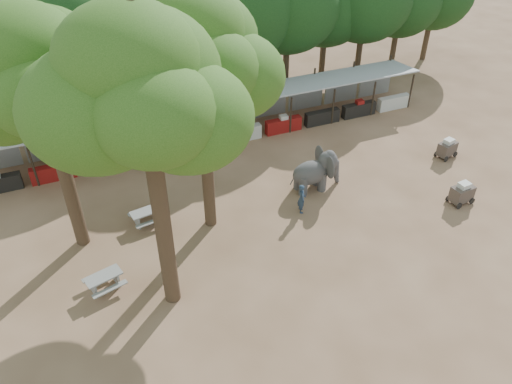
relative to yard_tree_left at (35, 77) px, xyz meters
name	(u,v)px	position (x,y,z in m)	size (l,w,h in m)	color
ground	(323,289)	(9.13, -7.19, -8.20)	(100.00, 100.00, 0.00)	brown
vendor_stalls	(216,121)	(9.13, 6.65, -7.02)	(28.00, 2.99, 2.80)	#9EA0A5
yard_tree_left	(35,77)	(0.00, 0.00, 0.00)	(7.10, 6.90, 11.02)	#332316
yard_tree_center	(138,92)	(3.00, -5.00, 1.01)	(7.10, 6.90, 12.04)	#332316
yard_tree_back	(195,55)	(6.00, -1.00, 0.34)	(7.10, 6.90, 11.36)	#332316
backdrop_trees	(186,25)	(9.13, 11.81, -2.69)	(46.46, 5.95, 8.33)	#332316
elephant	(316,171)	(12.30, -0.54, -7.11)	(2.84, 2.18, 2.18)	#3C3A3A
handler	(302,198)	(10.66, -2.08, -7.39)	(0.58, 0.39, 1.62)	#26384C
picnic_table_near	(104,280)	(0.64, -3.59, -7.71)	(1.80, 1.70, 0.75)	gray
picnic_table_far	(146,215)	(3.24, 0.02, -7.72)	(1.68, 1.56, 0.74)	gray
cart_front	(462,193)	(18.63, -4.62, -7.59)	(1.33, 0.94, 1.24)	#3D312B
cart_back	(447,148)	(20.93, -0.74, -7.62)	(1.37, 1.07, 1.19)	#3D312B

